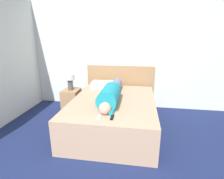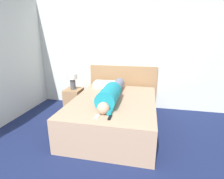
# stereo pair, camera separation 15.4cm
# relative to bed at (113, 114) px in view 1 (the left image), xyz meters

# --- Properties ---
(wall_back) EXTENTS (5.53, 0.06, 2.60)m
(wall_back) POSITION_rel_bed_xyz_m (-0.04, 1.24, 1.01)
(wall_back) COLOR silver
(wall_back) RESTS_ON ground_plane
(bed) EXTENTS (1.55, 2.04, 0.59)m
(bed) POSITION_rel_bed_xyz_m (0.00, 0.00, 0.00)
(bed) COLOR tan
(bed) RESTS_ON ground_plane
(headboard) EXTENTS (1.67, 0.04, 1.05)m
(headboard) POSITION_rel_bed_xyz_m (0.00, 1.17, 0.23)
(headboard) COLOR #A37A51
(headboard) RESTS_ON ground_plane
(nightstand) EXTENTS (0.37, 0.42, 0.56)m
(nightstand) POSITION_rel_bed_xyz_m (-1.08, 0.57, -0.01)
(nightstand) COLOR #A37A51
(nightstand) RESTS_ON ground_plane
(table_lamp) EXTENTS (0.21, 0.21, 0.37)m
(table_lamp) POSITION_rel_bed_xyz_m (-1.08, 0.57, 0.50)
(table_lamp) COLOR #4C4C51
(table_lamp) RESTS_ON nightstand
(person_lying) EXTENTS (0.33, 1.64, 0.33)m
(person_lying) POSITION_rel_bed_xyz_m (-0.03, -0.05, 0.44)
(person_lying) COLOR tan
(person_lying) RESTS_ON bed
(pillow_near_headboard) EXTENTS (0.62, 0.30, 0.14)m
(pillow_near_headboard) POSITION_rel_bed_xyz_m (-0.31, 0.79, 0.36)
(pillow_near_headboard) COLOR white
(pillow_near_headboard) RESTS_ON bed
(tv_remote) EXTENTS (0.04, 0.15, 0.02)m
(tv_remote) POSITION_rel_bed_xyz_m (0.10, -0.77, 0.31)
(tv_remote) COLOR black
(tv_remote) RESTS_ON bed
(cell_phone) EXTENTS (0.06, 0.13, 0.01)m
(cell_phone) POSITION_rel_bed_xyz_m (-0.10, -0.77, 0.30)
(cell_phone) COLOR #B2B7BC
(cell_phone) RESTS_ON bed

